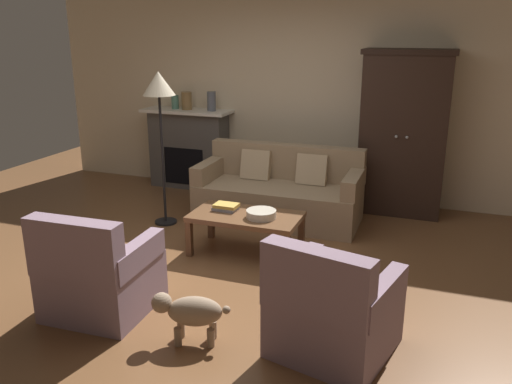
{
  "coord_description": "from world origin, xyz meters",
  "views": [
    {
      "loc": [
        1.9,
        -4.32,
        2.21
      ],
      "look_at": [
        0.06,
        0.69,
        0.55
      ],
      "focal_mm": 37.16,
      "sensor_mm": 36.0,
      "label": 1
    }
  ],
  "objects_px": {
    "fruit_bowl": "(261,214)",
    "dog": "(190,312)",
    "armchair_near_left": "(99,276)",
    "floor_lamp": "(159,93)",
    "mantel_vase_jade": "(175,102)",
    "armchair_near_right": "(332,312)",
    "couch": "(280,194)",
    "fireplace": "(189,148)",
    "armoire": "(404,133)",
    "coffee_table": "(246,219)",
    "mantel_vase_bronze": "(187,101)",
    "mantel_vase_slate": "(212,101)",
    "book_stack": "(226,207)"
  },
  "relations": [
    {
      "from": "fireplace",
      "to": "armoire",
      "type": "height_order",
      "value": "armoire"
    },
    {
      "from": "dog",
      "to": "fruit_bowl",
      "type": "bearing_deg",
      "value": 90.85
    },
    {
      "from": "fruit_bowl",
      "to": "floor_lamp",
      "type": "bearing_deg",
      "value": 158.97
    },
    {
      "from": "armchair_near_left",
      "to": "floor_lamp",
      "type": "xyz_separation_m",
      "value": [
        -0.53,
        1.99,
        1.21
      ]
    },
    {
      "from": "mantel_vase_slate",
      "to": "armchair_near_right",
      "type": "relative_size",
      "value": 0.28
    },
    {
      "from": "coffee_table",
      "to": "dog",
      "type": "xyz_separation_m",
      "value": [
        0.2,
        -1.63,
        -0.12
      ]
    },
    {
      "from": "mantel_vase_bronze",
      "to": "mantel_vase_slate",
      "type": "xyz_separation_m",
      "value": [
        0.38,
        0.0,
        0.01
      ]
    },
    {
      "from": "mantel_vase_jade",
      "to": "mantel_vase_slate",
      "type": "height_order",
      "value": "mantel_vase_slate"
    },
    {
      "from": "fireplace",
      "to": "mantel_vase_jade",
      "type": "distance_m",
      "value": 0.67
    },
    {
      "from": "armoire",
      "to": "mantel_vase_slate",
      "type": "bearing_deg",
      "value": 178.66
    },
    {
      "from": "dog",
      "to": "armchair_near_left",
      "type": "bearing_deg",
      "value": 171.07
    },
    {
      "from": "fruit_bowl",
      "to": "dog",
      "type": "bearing_deg",
      "value": -89.15
    },
    {
      "from": "mantel_vase_slate",
      "to": "dog",
      "type": "bearing_deg",
      "value": -67.9
    },
    {
      "from": "floor_lamp",
      "to": "armchair_near_left",
      "type": "bearing_deg",
      "value": -75.09
    },
    {
      "from": "coffee_table",
      "to": "couch",
      "type": "bearing_deg",
      "value": 89.4
    },
    {
      "from": "floor_lamp",
      "to": "armchair_near_right",
      "type": "bearing_deg",
      "value": -38.48
    },
    {
      "from": "fireplace",
      "to": "floor_lamp",
      "type": "bearing_deg",
      "value": -74.04
    },
    {
      "from": "mantel_vase_jade",
      "to": "mantel_vase_bronze",
      "type": "relative_size",
      "value": 0.78
    },
    {
      "from": "mantel_vase_jade",
      "to": "armchair_near_right",
      "type": "xyz_separation_m",
      "value": [
        3.0,
        -3.35,
        -0.9
      ]
    },
    {
      "from": "couch",
      "to": "floor_lamp",
      "type": "height_order",
      "value": "floor_lamp"
    },
    {
      "from": "book_stack",
      "to": "mantel_vase_slate",
      "type": "bearing_deg",
      "value": 118.15
    },
    {
      "from": "couch",
      "to": "fruit_bowl",
      "type": "distance_m",
      "value": 1.14
    },
    {
      "from": "fireplace",
      "to": "mantel_vase_jade",
      "type": "relative_size",
      "value": 6.67
    },
    {
      "from": "armchair_near_left",
      "to": "floor_lamp",
      "type": "relative_size",
      "value": 0.5
    },
    {
      "from": "armoire",
      "to": "book_stack",
      "type": "height_order",
      "value": "armoire"
    },
    {
      "from": "mantel_vase_bronze",
      "to": "mantel_vase_slate",
      "type": "relative_size",
      "value": 0.93
    },
    {
      "from": "armoire",
      "to": "mantel_vase_bronze",
      "type": "height_order",
      "value": "armoire"
    },
    {
      "from": "fireplace",
      "to": "armchair_near_right",
      "type": "height_order",
      "value": "fireplace"
    },
    {
      "from": "floor_lamp",
      "to": "mantel_vase_slate",
      "type": "bearing_deg",
      "value": 91.5
    },
    {
      "from": "armchair_near_right",
      "to": "dog",
      "type": "height_order",
      "value": "armchair_near_right"
    },
    {
      "from": "coffee_table",
      "to": "armchair_near_left",
      "type": "bearing_deg",
      "value": -114.5
    },
    {
      "from": "armchair_near_left",
      "to": "armchair_near_right",
      "type": "bearing_deg",
      "value": 2.53
    },
    {
      "from": "mantel_vase_slate",
      "to": "floor_lamp",
      "type": "xyz_separation_m",
      "value": [
        0.04,
        -1.44,
        0.27
      ]
    },
    {
      "from": "mantel_vase_bronze",
      "to": "armchair_near_left",
      "type": "height_order",
      "value": "mantel_vase_bronze"
    },
    {
      "from": "coffee_table",
      "to": "armchair_near_right",
      "type": "distance_m",
      "value": 1.85
    },
    {
      "from": "armoire",
      "to": "floor_lamp",
      "type": "xyz_separation_m",
      "value": [
        -2.53,
        -1.38,
        0.53
      ]
    },
    {
      "from": "mantel_vase_jade",
      "to": "dog",
      "type": "relative_size",
      "value": 0.34
    },
    {
      "from": "coffee_table",
      "to": "armchair_near_right",
      "type": "bearing_deg",
      "value": -49.92
    },
    {
      "from": "mantel_vase_jade",
      "to": "armoire",
      "type": "bearing_deg",
      "value": -1.1
    },
    {
      "from": "coffee_table",
      "to": "floor_lamp",
      "type": "relative_size",
      "value": 0.63
    },
    {
      "from": "armoire",
      "to": "fruit_bowl",
      "type": "xyz_separation_m",
      "value": [
        -1.14,
        -1.92,
        -0.53
      ]
    },
    {
      "from": "coffee_table",
      "to": "book_stack",
      "type": "xyz_separation_m",
      "value": [
        -0.24,
        0.05,
        0.09
      ]
    },
    {
      "from": "floor_lamp",
      "to": "couch",
      "type": "bearing_deg",
      "value": 25.75
    },
    {
      "from": "dog",
      "to": "book_stack",
      "type": "bearing_deg",
      "value": 104.69
    },
    {
      "from": "mantel_vase_bronze",
      "to": "mantel_vase_slate",
      "type": "distance_m",
      "value": 0.38
    },
    {
      "from": "couch",
      "to": "mantel_vase_jade",
      "type": "bearing_deg",
      "value": 154.88
    },
    {
      "from": "armoire",
      "to": "dog",
      "type": "distance_m",
      "value": 3.76
    },
    {
      "from": "fireplace",
      "to": "book_stack",
      "type": "xyz_separation_m",
      "value": [
        1.39,
        -1.9,
        -0.12
      ]
    },
    {
      "from": "couch",
      "to": "coffee_table",
      "type": "distance_m",
      "value": 1.09
    },
    {
      "from": "floor_lamp",
      "to": "mantel_vase_bronze",
      "type": "bearing_deg",
      "value": 106.15
    }
  ]
}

